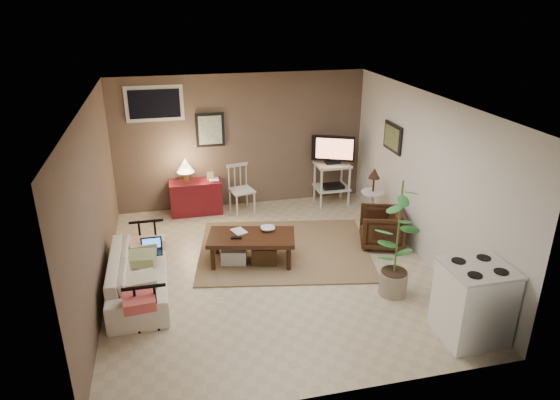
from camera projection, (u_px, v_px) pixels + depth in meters
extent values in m
plane|color=#C1B293|center=(271.00, 269.00, 7.13)|extent=(5.00, 5.00, 0.00)
cube|color=black|center=(210.00, 130.00, 8.69)|extent=(0.50, 0.03, 0.60)
cube|color=black|center=(393.00, 137.00, 7.97)|extent=(0.03, 0.60, 0.45)
cube|color=silver|center=(154.00, 104.00, 8.31)|extent=(0.96, 0.03, 0.60)
cube|color=#7B6147|center=(284.00, 250.00, 7.64)|extent=(2.88, 2.48, 0.02)
cube|color=black|center=(251.00, 237.00, 7.14)|extent=(1.35, 0.90, 0.06)
cylinder|color=black|center=(213.00, 259.00, 7.01)|extent=(0.07, 0.07, 0.39)
cylinder|color=black|center=(289.00, 259.00, 7.01)|extent=(0.07, 0.07, 0.39)
cylinder|color=black|center=(217.00, 243.00, 7.45)|extent=(0.07, 0.07, 0.39)
cylinder|color=black|center=(288.00, 243.00, 7.44)|extent=(0.07, 0.07, 0.39)
cube|color=black|center=(236.00, 238.00, 7.03)|extent=(0.16, 0.09, 0.02)
cube|color=#482E1A|center=(265.00, 254.00, 7.24)|extent=(0.42, 0.38, 0.27)
cube|color=silver|center=(234.00, 255.00, 7.25)|extent=(0.42, 0.38, 0.23)
imported|color=white|center=(138.00, 268.00, 6.45)|extent=(0.54, 1.84, 0.72)
cube|color=black|center=(152.00, 253.00, 6.71)|extent=(0.28, 0.19, 0.01)
cube|color=black|center=(151.00, 243.00, 6.76)|extent=(0.28, 0.01, 0.18)
cube|color=#357AF1|center=(151.00, 243.00, 6.76)|extent=(0.24, 0.00, 0.14)
cube|color=maroon|center=(196.00, 197.00, 8.86)|extent=(0.90, 0.40, 0.60)
cylinder|color=#B09F43|center=(186.00, 177.00, 8.64)|extent=(0.10, 0.10, 0.20)
cone|color=#FCE7B6|center=(185.00, 165.00, 8.56)|extent=(0.30, 0.30, 0.24)
cube|color=tan|center=(210.00, 176.00, 8.79)|extent=(0.12, 0.02, 0.15)
cube|color=silver|center=(242.00, 190.00, 8.87)|extent=(0.47, 0.47, 0.04)
cylinder|color=silver|center=(237.00, 206.00, 8.74)|extent=(0.03, 0.03, 0.39)
cylinder|color=silver|center=(254.00, 203.00, 8.88)|extent=(0.03, 0.03, 0.39)
cylinder|color=silver|center=(230.00, 200.00, 9.02)|extent=(0.03, 0.03, 0.39)
cylinder|color=silver|center=(247.00, 197.00, 9.16)|extent=(0.03, 0.03, 0.39)
cube|color=silver|center=(237.00, 165.00, 8.85)|extent=(0.39, 0.13, 0.06)
cube|color=silver|center=(332.00, 165.00, 9.12)|extent=(0.61, 0.50, 0.04)
cube|color=silver|center=(331.00, 187.00, 9.29)|extent=(0.61, 0.50, 0.03)
cylinder|color=silver|center=(321.00, 189.00, 9.01)|extent=(0.04, 0.04, 0.78)
cylinder|color=silver|center=(349.00, 186.00, 9.12)|extent=(0.04, 0.04, 0.78)
cylinder|color=silver|center=(315.00, 181.00, 9.39)|extent=(0.04, 0.04, 0.78)
cylinder|color=silver|center=(341.00, 179.00, 9.50)|extent=(0.04, 0.04, 0.78)
cube|color=black|center=(332.00, 162.00, 9.10)|extent=(0.28, 0.16, 0.03)
cube|color=black|center=(333.00, 148.00, 9.00)|extent=(0.73, 0.37, 0.47)
cube|color=#D37652|center=(333.00, 148.00, 9.00)|extent=(0.61, 0.28, 0.38)
cube|color=black|center=(332.00, 187.00, 9.23)|extent=(0.39, 0.28, 0.11)
cylinder|color=silver|center=(370.00, 224.00, 8.48)|extent=(0.27, 0.27, 0.03)
cylinder|color=silver|center=(372.00, 209.00, 8.37)|extent=(0.05, 0.05, 0.57)
cylinder|color=silver|center=(373.00, 192.00, 8.26)|extent=(0.38, 0.38, 0.03)
cylinder|color=black|center=(374.00, 184.00, 8.20)|extent=(0.03, 0.03, 0.25)
cone|color=#311C14|center=(374.00, 173.00, 8.13)|extent=(0.19, 0.19, 0.17)
imported|color=black|center=(382.00, 226.00, 7.69)|extent=(0.76, 0.79, 0.65)
cylinder|color=gray|center=(393.00, 283.00, 6.48)|extent=(0.36, 0.36, 0.32)
cylinder|color=#4C602D|center=(399.00, 228.00, 6.18)|extent=(0.02, 0.02, 1.25)
cube|color=white|center=(473.00, 303.00, 5.57)|extent=(0.68, 0.64, 0.88)
cube|color=silver|center=(479.00, 268.00, 5.39)|extent=(0.70, 0.65, 0.03)
cylinder|color=black|center=(475.00, 275.00, 5.21)|extent=(0.16, 0.16, 0.01)
cylinder|color=black|center=(501.00, 272.00, 5.28)|extent=(0.16, 0.16, 0.01)
cylinder|color=black|center=(459.00, 261.00, 5.50)|extent=(0.16, 0.16, 0.01)
cylinder|color=black|center=(484.00, 258.00, 5.56)|extent=(0.16, 0.16, 0.01)
imported|color=black|center=(268.00, 224.00, 7.25)|extent=(0.21, 0.07, 0.21)
imported|color=black|center=(233.00, 226.00, 7.15)|extent=(0.17, 0.08, 0.24)
imported|color=black|center=(209.00, 174.00, 8.75)|extent=(0.17, 0.03, 0.22)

